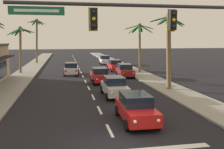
% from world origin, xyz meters
% --- Properties ---
extents(ground_plane, '(220.00, 220.00, 0.00)m').
position_xyz_m(ground_plane, '(0.00, 0.00, 0.00)').
color(ground_plane, black).
extents(sidewalk_right, '(3.20, 110.00, 0.14)m').
position_xyz_m(sidewalk_right, '(7.80, 20.00, 0.07)').
color(sidewalk_right, gray).
rests_on(sidewalk_right, ground).
extents(sidewalk_left, '(3.20, 110.00, 0.14)m').
position_xyz_m(sidewalk_left, '(-7.80, 20.00, 0.07)').
color(sidewalk_left, gray).
rests_on(sidewalk_left, ground).
extents(lane_markings, '(4.28, 86.32, 0.01)m').
position_xyz_m(lane_markings, '(0.44, 19.21, 0.00)').
color(lane_markings, silver).
rests_on(lane_markings, ground).
extents(traffic_signal_mast, '(11.34, 0.41, 7.34)m').
position_xyz_m(traffic_signal_mast, '(2.90, 0.58, 5.17)').
color(traffic_signal_mast, '#2D2D33').
rests_on(traffic_signal_mast, ground).
extents(sedan_lead_at_stop_bar, '(2.02, 4.48, 1.68)m').
position_xyz_m(sedan_lead_at_stop_bar, '(1.79, 3.22, 0.85)').
color(sedan_lead_at_stop_bar, red).
rests_on(sedan_lead_at_stop_bar, ground).
extents(sedan_third_in_queue, '(1.96, 4.46, 1.68)m').
position_xyz_m(sedan_third_in_queue, '(1.85, 10.16, 0.85)').
color(sedan_third_in_queue, silver).
rests_on(sedan_third_in_queue, ground).
extents(sedan_fifth_in_queue, '(1.97, 4.46, 1.68)m').
position_xyz_m(sedan_fifth_in_queue, '(1.55, 17.10, 0.85)').
color(sedan_fifth_in_queue, red).
rests_on(sedan_fifth_in_queue, ground).
extents(sedan_oncoming_far, '(2.12, 4.52, 1.68)m').
position_xyz_m(sedan_oncoming_far, '(-1.43, 24.04, 0.85)').
color(sedan_oncoming_far, silver).
rests_on(sedan_oncoming_far, ground).
extents(sedan_parked_nearest_kerb, '(1.95, 4.45, 1.68)m').
position_xyz_m(sedan_parked_nearest_kerb, '(5.30, 27.29, 0.85)').
color(sedan_parked_nearest_kerb, red).
rests_on(sedan_parked_nearest_kerb, ground).
extents(sedan_parked_mid_kerb, '(1.98, 4.47, 1.68)m').
position_xyz_m(sedan_parked_mid_kerb, '(5.33, 37.38, 0.85)').
color(sedan_parked_mid_kerb, silver).
rests_on(sedan_parked_mid_kerb, ground).
extents(sedan_parked_far_kerb, '(2.08, 4.50, 1.68)m').
position_xyz_m(sedan_parked_far_kerb, '(5.34, 20.81, 0.85)').
color(sedan_parked_far_kerb, maroon).
rests_on(sedan_parked_far_kerb, ground).
extents(palm_left_third, '(3.99, 3.71, 6.59)m').
position_xyz_m(palm_left_third, '(-8.28, 26.35, 4.78)').
color(palm_left_third, brown).
rests_on(palm_left_third, ground).
extents(palm_left_farthest, '(3.62, 3.07, 8.77)m').
position_xyz_m(palm_left_farthest, '(-7.58, 41.35, 5.89)').
color(palm_left_farthest, brown).
rests_on(palm_left_farthest, ground).
extents(palm_right_second, '(3.37, 3.30, 7.19)m').
position_xyz_m(palm_right_second, '(7.34, 11.69, 4.77)').
color(palm_right_second, brown).
rests_on(palm_right_second, ground).
extents(palm_right_third, '(4.12, 3.91, 7.07)m').
position_xyz_m(palm_right_third, '(8.24, 24.18, 5.25)').
color(palm_right_third, brown).
rests_on(palm_right_third, ground).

